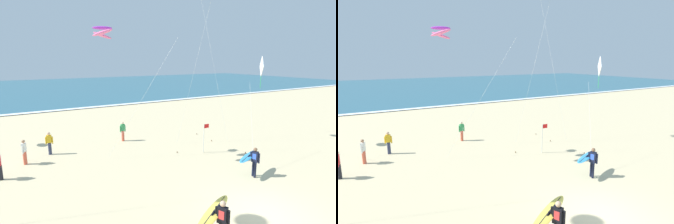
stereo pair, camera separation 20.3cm
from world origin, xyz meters
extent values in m
plane|color=beige|center=(0.00, 0.00, 0.00)|extent=(160.00, 160.00, 0.00)
cube|color=#2D6075|center=(0.00, 58.82, 0.04)|extent=(160.00, 60.00, 0.08)
cube|color=white|center=(0.00, 29.12, 0.09)|extent=(160.00, 1.10, 0.01)
cube|color=black|center=(-2.77, -0.38, 1.18)|extent=(0.33, 0.39, 0.60)
cube|color=red|center=(-2.87, -0.42, 1.22)|extent=(0.10, 0.19, 0.32)
sphere|color=tan|center=(-2.77, -0.38, 1.60)|extent=(0.21, 0.21, 0.21)
cylinder|color=black|center=(-2.67, -0.58, 1.14)|extent=(0.09, 0.09, 0.56)
cylinder|color=black|center=(-2.87, -0.17, 1.29)|extent=(0.09, 0.09, 0.26)
cylinder|color=black|center=(-2.96, -0.11, 1.16)|extent=(0.26, 0.18, 0.14)
ellipsoid|color=#EFD14C|center=(-2.93, -0.05, 1.12)|extent=(2.45, 1.53, 0.30)
cube|color=#333333|center=(-2.93, -0.05, 1.16)|extent=(1.97, 0.96, 0.21)
cube|color=#262628|center=(-1.99, 0.40, 1.05)|extent=(0.11, 0.06, 0.14)
cylinder|color=black|center=(2.52, 2.78, 0.44)|extent=(0.13, 0.13, 0.88)
cylinder|color=black|center=(2.59, 2.98, 0.44)|extent=(0.13, 0.13, 0.88)
cube|color=black|center=(2.56, 2.88, 1.18)|extent=(0.31, 0.39, 0.60)
cube|color=blue|center=(2.46, 2.84, 1.22)|extent=(0.08, 0.19, 0.32)
sphere|color=brown|center=(2.56, 2.88, 1.60)|extent=(0.21, 0.21, 0.21)
cylinder|color=black|center=(2.64, 2.67, 1.14)|extent=(0.09, 0.09, 0.56)
cylinder|color=black|center=(2.47, 3.10, 1.29)|extent=(0.09, 0.09, 0.26)
cylinder|color=black|center=(2.38, 3.16, 1.16)|extent=(0.26, 0.17, 0.14)
ellipsoid|color=#3399D8|center=(2.42, 3.22, 1.12)|extent=(2.26, 1.28, 0.13)
cube|color=#333333|center=(2.42, 3.22, 1.16)|extent=(1.84, 0.75, 0.06)
cube|color=#262628|center=(3.30, 3.56, 1.05)|extent=(0.12, 0.06, 0.14)
cube|color=white|center=(2.47, 2.78, 6.10)|extent=(0.67, 0.79, 1.01)
cylinder|color=green|center=(2.47, 2.78, 5.29)|extent=(0.02, 0.02, 0.61)
cylinder|color=silver|center=(3.72, 4.27, 2.54)|extent=(2.52, 2.99, 4.89)
cylinder|color=brown|center=(4.98, 5.76, 0.05)|extent=(0.06, 0.06, 0.10)
ellipsoid|color=pink|center=(-3.34, 10.53, 7.95)|extent=(1.26, 0.77, 0.55)
ellipsoid|color=purple|center=(-3.61, 9.63, 8.30)|extent=(1.26, 0.77, 0.20)
ellipsoid|color=pink|center=(-3.88, 8.73, 7.95)|extent=(1.26, 0.77, 0.55)
cylinder|color=silver|center=(-1.34, 8.96, 3.97)|extent=(4.55, 1.36, 7.75)
cylinder|color=brown|center=(0.93, 8.28, 0.05)|extent=(0.06, 0.06, 0.10)
cylinder|color=silver|center=(5.37, 9.88, 5.88)|extent=(0.91, 2.91, 11.57)
cylinder|color=brown|center=(4.92, 11.32, 0.05)|extent=(0.06, 0.06, 0.10)
cylinder|color=silver|center=(3.43, 9.66, 6.20)|extent=(2.61, 1.07, 12.20)
cylinder|color=brown|center=(4.73, 9.13, 0.05)|extent=(0.06, 0.06, 0.10)
cylinder|color=black|center=(-9.61, 9.66, 0.42)|extent=(0.22, 0.22, 0.84)
cylinder|color=#D8593F|center=(-8.35, 11.41, 0.42)|extent=(0.22, 0.22, 0.84)
cube|color=white|center=(-8.35, 11.41, 1.11)|extent=(0.30, 0.37, 0.54)
sphere|color=#A87A59|center=(-8.35, 11.41, 1.49)|extent=(0.20, 0.20, 0.20)
cylinder|color=white|center=(-8.44, 11.22, 1.01)|extent=(0.08, 0.08, 0.50)
cylinder|color=white|center=(-8.27, 11.60, 1.01)|extent=(0.08, 0.08, 0.50)
cylinder|color=#2D334C|center=(-6.79, 12.52, 0.42)|extent=(0.22, 0.22, 0.84)
cube|color=gold|center=(-6.79, 12.52, 1.11)|extent=(0.36, 0.26, 0.54)
sphere|color=tan|center=(-6.79, 12.52, 1.49)|extent=(0.20, 0.20, 0.20)
cylinder|color=gold|center=(-6.99, 12.57, 1.01)|extent=(0.08, 0.08, 0.50)
cylinder|color=gold|center=(-6.59, 12.46, 1.01)|extent=(0.08, 0.08, 0.50)
cylinder|color=#D8593F|center=(-1.33, 12.86, 0.42)|extent=(0.22, 0.22, 0.84)
cube|color=#339351|center=(-1.33, 12.86, 1.11)|extent=(0.34, 0.21, 0.54)
sphere|color=beige|center=(-1.33, 12.86, 1.49)|extent=(0.20, 0.20, 0.20)
cylinder|color=#339351|center=(-1.54, 12.83, 1.01)|extent=(0.08, 0.08, 0.50)
cylinder|color=#339351|center=(-1.12, 12.88, 1.01)|extent=(0.08, 0.08, 0.50)
cylinder|color=silver|center=(2.56, 7.41, 1.05)|extent=(0.05, 0.05, 2.10)
cube|color=red|center=(2.78, 7.41, 1.90)|extent=(0.40, 0.02, 0.28)
camera|label=1|loc=(-8.55, -6.44, 6.44)|focal=28.02mm
camera|label=2|loc=(-8.38, -6.54, 6.44)|focal=28.02mm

